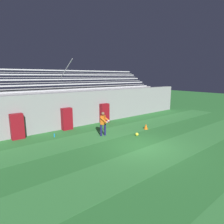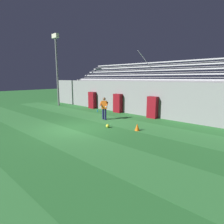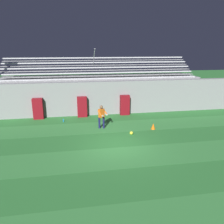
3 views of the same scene
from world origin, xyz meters
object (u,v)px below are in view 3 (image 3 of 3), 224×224
goalkeeper (102,115)px  soccer_ball (131,133)px  padding_pillar_gate_right (125,105)px  water_bottle (63,120)px  padding_pillar_far_left (38,109)px  traffic_cone (153,126)px  padding_pillar_gate_left (82,107)px

goalkeeper → soccer_ball: goalkeeper is taller
padding_pillar_gate_right → water_bottle: size_ratio=6.97×
soccer_ball → padding_pillar_gate_right: bearing=83.2°
padding_pillar_far_left → goalkeeper: (4.72, -2.97, 0.12)m
goalkeeper → traffic_cone: size_ratio=3.98×
padding_pillar_far_left → soccer_ball: (6.51, -4.44, -0.73)m
soccer_ball → traffic_cone: 1.89m
padding_pillar_far_left → traffic_cone: (8.25, -3.72, -0.63)m
padding_pillar_far_left → traffic_cone: 9.07m
soccer_ball → traffic_cone: traffic_cone is taller
traffic_cone → water_bottle: 6.78m
padding_pillar_gate_left → goalkeeper: size_ratio=1.00×
padding_pillar_gate_left → soccer_ball: size_ratio=7.61×
water_bottle → padding_pillar_gate_left: bearing=37.3°
goalkeeper → padding_pillar_gate_right: bearing=52.1°
padding_pillar_gate_left → padding_pillar_gate_right: bearing=0.0°
padding_pillar_gate_right → padding_pillar_far_left: bearing=180.0°
padding_pillar_gate_left → traffic_cone: bearing=-37.9°
padding_pillar_gate_left → padding_pillar_gate_right: size_ratio=1.00×
padding_pillar_far_left → padding_pillar_gate_right: bearing=0.0°
goalkeeper → padding_pillar_far_left: bearing=147.9°
goalkeeper → water_bottle: (-2.74, 1.84, -0.83)m
padding_pillar_gate_left → goalkeeper: 3.22m
traffic_cone → water_bottle: (-6.27, 2.59, -0.09)m
padding_pillar_far_left → water_bottle: 2.39m
goalkeeper → water_bottle: 3.40m
padding_pillar_gate_right → goalkeeper: size_ratio=1.00×
padding_pillar_gate_left → soccer_ball: bearing=-55.6°
traffic_cone → padding_pillar_gate_right: bearing=108.2°
padding_pillar_far_left → padding_pillar_gate_left: bearing=0.0°
soccer_ball → water_bottle: (-4.52, 3.31, 0.01)m
padding_pillar_far_left → soccer_ball: 7.91m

